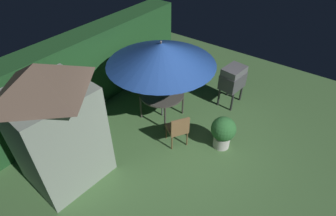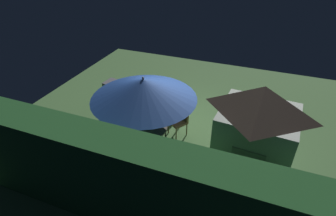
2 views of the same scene
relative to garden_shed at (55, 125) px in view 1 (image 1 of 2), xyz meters
name	(u,v)px [view 1 (image 1 of 2)]	position (x,y,z in m)	size (l,w,h in m)	color
ground_plane	(190,148)	(2.22, -1.80, -1.41)	(11.00, 11.00, 0.00)	#47703D
hedge_backdrop	(89,69)	(2.22, 1.70, -0.36)	(6.91, 0.81, 2.10)	#1E4C23
garden_shed	(55,125)	(0.00, 0.00, 0.00)	(1.72, 1.59, 2.78)	gray
patio_table	(162,95)	(2.81, -0.47, -0.71)	(1.19, 1.19, 0.76)	#47423D
patio_umbrella	(161,54)	(2.81, -0.47, 0.52)	(2.72, 2.72, 2.27)	#4C4C51
bbq_grill	(233,79)	(4.49, -1.73, -0.57)	(0.76, 0.58, 1.20)	#47474C
chair_near_shed	(178,128)	(2.15, -1.46, -0.89)	(0.64, 0.64, 0.90)	olive
chair_far_side	(145,81)	(3.29, 0.56, -0.89)	(0.61, 0.62, 0.90)	olive
potted_plant_by_shed	(223,131)	(2.74, -2.37, -0.93)	(0.60, 0.60, 0.86)	silver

